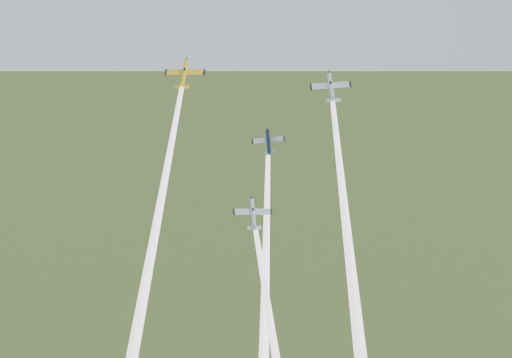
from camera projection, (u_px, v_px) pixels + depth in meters
name	position (u px, v px, depth m)	size (l,w,h in m)	color
plane_yellow	(184.00, 74.00, 130.44)	(8.47, 8.40, 1.33)	yellow
smoke_trail_yellow	(153.00, 244.00, 115.77)	(2.31, 2.31, 66.56)	white
plane_navy	(268.00, 142.00, 130.08)	(6.81, 6.76, 1.07)	#0C1535
smoke_trail_navy	(265.00, 311.00, 115.91)	(2.31, 2.31, 62.55)	white
plane_silver_right	(331.00, 88.00, 125.67)	(8.19, 8.13, 1.28)	silver
smoke_trail_silver_right	(348.00, 243.00, 112.56)	(2.31, 2.31, 57.61)	white
plane_silver_low	(253.00, 214.00, 119.72)	(7.56, 7.50, 1.18)	silver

